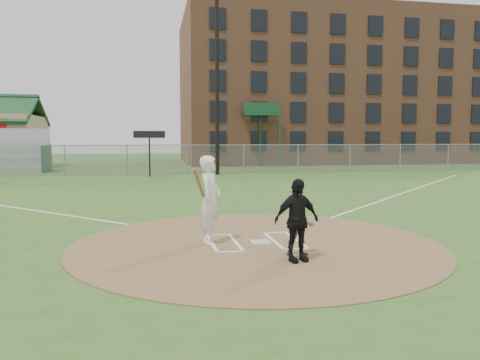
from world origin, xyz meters
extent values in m
plane|color=#365F20|center=(0.00, 0.00, 0.00)|extent=(140.00, 140.00, 0.00)
cylinder|color=olive|center=(0.00, 0.00, 0.01)|extent=(8.40, 8.40, 0.02)
cube|color=silver|center=(0.11, -0.01, 0.03)|extent=(0.44, 0.44, 0.03)
cube|color=white|center=(9.00, 9.00, 0.01)|extent=(17.04, 17.04, 0.01)
imported|color=slate|center=(0.64, -1.27, 0.61)|extent=(0.64, 0.53, 1.19)
imported|color=black|center=(0.42, -1.72, 0.83)|extent=(1.01, 0.59, 1.62)
cube|color=white|center=(-1.00, 0.15, 0.03)|extent=(0.08, 1.80, 0.01)
cube|color=white|center=(-0.45, 0.15, 0.03)|extent=(0.08, 1.80, 0.01)
cube|color=white|center=(-0.72, 1.05, 0.03)|extent=(0.62, 0.08, 0.01)
cube|color=white|center=(-0.72, -0.75, 0.03)|extent=(0.62, 0.08, 0.01)
cube|color=white|center=(1.00, 0.15, 0.03)|extent=(0.08, 1.80, 0.01)
cube|color=white|center=(0.45, 0.15, 0.03)|extent=(0.08, 1.80, 0.01)
cube|color=white|center=(0.72, 1.05, 0.03)|extent=(0.62, 0.08, 0.01)
cube|color=white|center=(0.72, -0.75, 0.03)|extent=(0.62, 0.08, 0.01)
imported|color=white|center=(-1.03, 0.21, 1.02)|extent=(0.75, 0.87, 2.01)
cylinder|color=brown|center=(-1.33, -0.19, 1.45)|extent=(0.34, 0.57, 0.70)
cube|color=slate|center=(0.00, 22.00, 1.00)|extent=(56.00, 0.03, 2.00)
cube|color=gray|center=(0.00, 22.00, 2.00)|extent=(56.00, 0.06, 0.06)
cube|color=gray|center=(0.00, 22.00, 1.00)|extent=(56.08, 0.08, 2.00)
cube|color=#194728|center=(-10.00, 26.20, 1.00)|extent=(0.08, 3.20, 2.00)
cube|color=#90573E|center=(16.00, 38.00, 7.50)|extent=(30.00, 16.00, 15.00)
cube|color=black|center=(15.90, 29.94, 7.40)|extent=(26.60, 0.10, 12.20)
cube|color=#194728|center=(7.00, 29.34, 4.50)|extent=(3.20, 1.00, 0.15)
cube|color=#194728|center=(7.00, 29.84, 2.25)|extent=(0.12, 0.12, 4.50)
cube|color=#194728|center=(8.50, 28.89, 2.25)|extent=(0.12, 0.12, 4.50)
cube|color=#194728|center=(7.00, 29.34, 5.05)|extent=(3.20, 0.08, 1.00)
cylinder|color=black|center=(2.00, 21.00, 6.00)|extent=(0.26, 0.26, 12.00)
cylinder|color=black|center=(-2.50, 20.20, 1.30)|extent=(0.10, 0.10, 2.60)
cube|color=black|center=(-2.50, 20.20, 2.70)|extent=(2.00, 0.10, 0.45)
camera|label=1|loc=(-2.31, -10.33, 2.40)|focal=35.00mm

